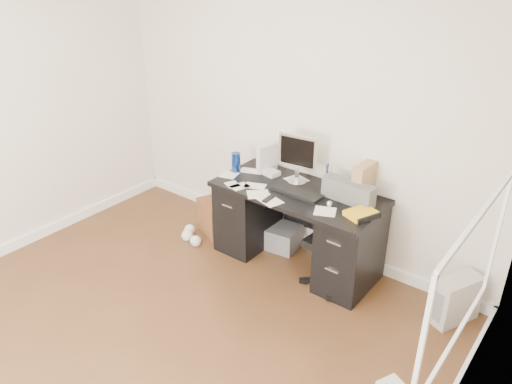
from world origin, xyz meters
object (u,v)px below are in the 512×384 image
lcd_monitor (298,159)px  keyboard (297,192)px  office_chair (335,237)px  wicker_basket (221,216)px  pc_tower (456,299)px  desk (296,225)px

lcd_monitor → keyboard: size_ratio=0.99×
office_chair → wicker_basket: bearing=-178.4°
keyboard → pc_tower: size_ratio=1.19×
pc_tower → wicker_basket: (-2.34, -0.11, -0.01)m
desk → office_chair: (0.43, -0.06, 0.07)m
desk → keyboard: size_ratio=3.26×
pc_tower → keyboard: bearing=-149.0°
desk → pc_tower: (1.43, 0.10, -0.21)m
office_chair → pc_tower: office_chair is taller
keyboard → pc_tower: 1.52m
office_chair → pc_tower: (1.00, 0.17, -0.27)m
desk → office_chair: bearing=-8.1°
keyboard → wicker_basket: keyboard is taller
keyboard → lcd_monitor: bearing=126.3°
office_chair → pc_tower: bearing=13.2°
office_chair → pc_tower: size_ratio=2.41×
office_chair → wicker_basket: office_chair is taller
keyboard → office_chair: size_ratio=0.49×
keyboard → pc_tower: bearing=8.6°
lcd_monitor → pc_tower: 1.72m
desk → pc_tower: size_ratio=3.88×
desk → lcd_monitor: bearing=127.2°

